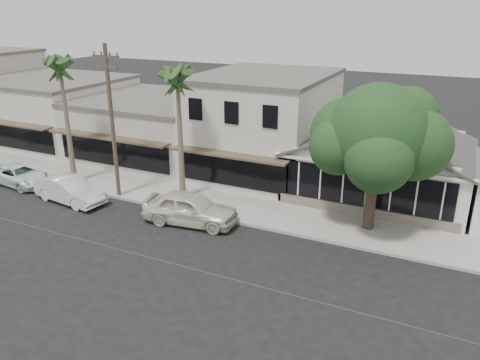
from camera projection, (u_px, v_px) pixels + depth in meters
The scene contains 13 objects.
ground at pixel (207, 273), 20.29m from camera, with size 140.00×140.00×0.00m, color black.
sidewalk_north at pixel (148, 190), 29.20m from camera, with size 90.00×3.50×0.15m, color #9E9991.
corner_shop at pixel (381, 153), 27.91m from camera, with size 10.40×8.60×5.10m.
row_building_near at pixel (265, 125), 31.78m from camera, with size 8.00×10.00×6.50m, color silver.
row_building_midnear at pixel (156, 128), 35.81m from camera, with size 10.00×10.00×4.20m, color beige.
row_building_midfar at pixel (54, 110), 39.90m from camera, with size 11.00×10.00×5.00m, color silver.
utility_pole at pixel (112, 120), 26.64m from camera, with size 1.80×0.24×9.00m.
car_0 at pixel (190, 208), 24.64m from camera, with size 2.03×5.06×1.72m, color beige.
car_1 at pixel (70, 190), 27.37m from camera, with size 1.61×4.63×1.52m, color white.
car_2 at pixel (20, 175), 30.09m from camera, with size 2.11×4.58×1.27m, color white.
shade_tree at pixel (377, 136), 22.63m from camera, with size 6.82×6.16×7.57m.
palm_east at pixel (177, 80), 25.43m from camera, with size 3.31×3.31×8.30m.
palm_mid at pixel (60, 69), 27.98m from camera, with size 2.78×2.78×8.52m.
Camera 1 is at (8.86, -15.27, 10.87)m, focal length 35.00 mm.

